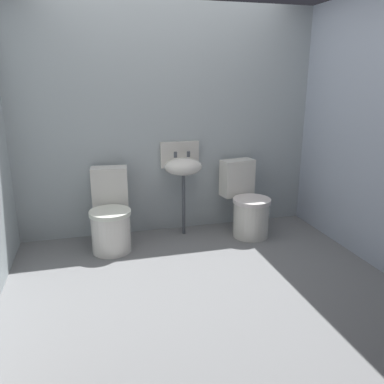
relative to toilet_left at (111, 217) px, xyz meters
The scene contains 6 objects.
ground_plane 1.19m from the toilet_left, 53.45° to the right, with size 3.58×2.92×0.08m, color slate.
wall_back 1.17m from the toilet_left, 30.77° to the left, with size 3.58×0.10×2.38m, color #A1ABAF.
wall_right 2.60m from the toilet_left, 19.26° to the right, with size 0.10×2.72×2.38m, color #9AA5B6.
toilet_left is the anchor object (origin of this frame).
toilet_right 1.44m from the toilet_left, ahead, with size 0.48×0.65×0.78m.
sink 0.91m from the toilet_left, 13.53° to the left, with size 0.42×0.35×0.99m.
Camera 1 is at (-0.83, -2.78, 1.65)m, focal length 36.38 mm.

